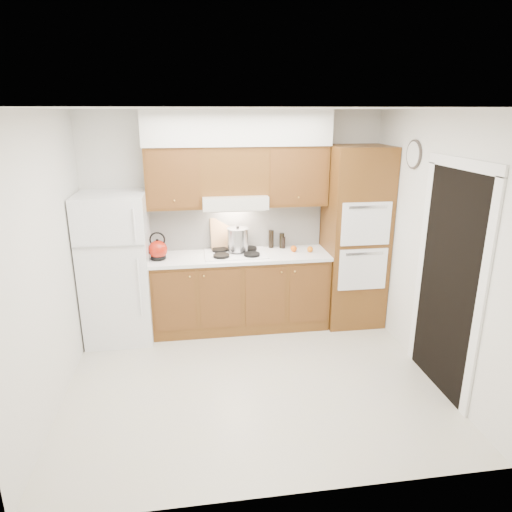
% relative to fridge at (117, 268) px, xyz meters
% --- Properties ---
extents(floor, '(3.60, 3.60, 0.00)m').
position_rel_fridge_xyz_m(floor, '(1.41, -1.14, -0.86)').
color(floor, '#BBB4A4').
rests_on(floor, ground).
extents(ceiling, '(3.60, 3.60, 0.00)m').
position_rel_fridge_xyz_m(ceiling, '(1.41, -1.14, 1.74)').
color(ceiling, white).
rests_on(ceiling, wall_back).
extents(wall_back, '(3.60, 0.02, 2.60)m').
position_rel_fridge_xyz_m(wall_back, '(1.41, 0.36, 0.44)').
color(wall_back, silver).
rests_on(wall_back, floor).
extents(wall_left, '(0.02, 3.00, 2.60)m').
position_rel_fridge_xyz_m(wall_left, '(-0.40, -1.14, 0.44)').
color(wall_left, silver).
rests_on(wall_left, floor).
extents(wall_right, '(0.02, 3.00, 2.60)m').
position_rel_fridge_xyz_m(wall_right, '(3.21, -1.14, 0.44)').
color(wall_right, silver).
rests_on(wall_right, floor).
extents(fridge, '(0.75, 0.72, 1.72)m').
position_rel_fridge_xyz_m(fridge, '(0.00, 0.00, 0.00)').
color(fridge, white).
rests_on(fridge, floor).
extents(base_cabinets, '(2.11, 0.60, 0.90)m').
position_rel_fridge_xyz_m(base_cabinets, '(1.43, 0.06, -0.41)').
color(base_cabinets, brown).
rests_on(base_cabinets, floor).
extents(countertop, '(2.13, 0.62, 0.04)m').
position_rel_fridge_xyz_m(countertop, '(1.43, 0.05, 0.06)').
color(countertop, white).
rests_on(countertop, base_cabinets).
extents(backsplash, '(2.11, 0.03, 0.56)m').
position_rel_fridge_xyz_m(backsplash, '(1.43, 0.34, 0.36)').
color(backsplash, white).
rests_on(backsplash, countertop).
extents(oven_cabinet, '(0.70, 0.65, 2.20)m').
position_rel_fridge_xyz_m(oven_cabinet, '(2.85, 0.03, 0.24)').
color(oven_cabinet, brown).
rests_on(oven_cabinet, floor).
extents(upper_cab_left, '(0.63, 0.33, 0.70)m').
position_rel_fridge_xyz_m(upper_cab_left, '(0.69, 0.19, 0.99)').
color(upper_cab_left, brown).
rests_on(upper_cab_left, wall_back).
extents(upper_cab_right, '(0.73, 0.33, 0.70)m').
position_rel_fridge_xyz_m(upper_cab_right, '(2.12, 0.19, 0.99)').
color(upper_cab_right, brown).
rests_on(upper_cab_right, wall_back).
extents(range_hood, '(0.75, 0.45, 0.15)m').
position_rel_fridge_xyz_m(range_hood, '(1.38, 0.13, 0.71)').
color(range_hood, silver).
rests_on(range_hood, wall_back).
extents(upper_cab_over_hood, '(0.75, 0.33, 0.55)m').
position_rel_fridge_xyz_m(upper_cab_over_hood, '(1.38, 0.19, 1.06)').
color(upper_cab_over_hood, brown).
rests_on(upper_cab_over_hood, range_hood).
extents(soffit, '(2.13, 0.36, 0.40)m').
position_rel_fridge_xyz_m(soffit, '(1.43, 0.18, 1.54)').
color(soffit, silver).
rests_on(soffit, wall_back).
extents(cooktop, '(0.74, 0.50, 0.01)m').
position_rel_fridge_xyz_m(cooktop, '(1.38, 0.07, 0.09)').
color(cooktop, white).
rests_on(cooktop, countertop).
extents(doorway, '(0.02, 0.90, 2.10)m').
position_rel_fridge_xyz_m(doorway, '(3.19, -1.49, 0.19)').
color(doorway, black).
rests_on(doorway, floor).
extents(wall_clock, '(0.02, 0.30, 0.30)m').
position_rel_fridge_xyz_m(wall_clock, '(3.19, -0.59, 1.29)').
color(wall_clock, '#3F3833').
rests_on(wall_clock, wall_right).
extents(kettle, '(0.27, 0.27, 0.22)m').
position_rel_fridge_xyz_m(kettle, '(0.47, -0.00, 0.20)').
color(kettle, '#9B190B').
rests_on(kettle, countertop).
extents(cutting_board, '(0.31, 0.14, 0.39)m').
position_rel_fridge_xyz_m(cutting_board, '(1.25, 0.31, 0.28)').
color(cutting_board, tan).
rests_on(cutting_board, countertop).
extents(stock_pot, '(0.32, 0.32, 0.26)m').
position_rel_fridge_xyz_m(stock_pot, '(1.42, 0.13, 0.24)').
color(stock_pot, '#B7B7BC').
rests_on(stock_pot, cooktop).
extents(condiment_a, '(0.07, 0.07, 0.22)m').
position_rel_fridge_xyz_m(condiment_a, '(1.85, 0.28, 0.19)').
color(condiment_a, black).
rests_on(condiment_a, countertop).
extents(condiment_b, '(0.07, 0.07, 0.19)m').
position_rel_fridge_xyz_m(condiment_b, '(1.98, 0.25, 0.18)').
color(condiment_b, black).
rests_on(condiment_b, countertop).
extents(condiment_c, '(0.07, 0.07, 0.15)m').
position_rel_fridge_xyz_m(condiment_c, '(2.00, 0.24, 0.15)').
color(condiment_c, black).
rests_on(condiment_c, countertop).
extents(orange_near, '(0.08, 0.08, 0.07)m').
position_rel_fridge_xyz_m(orange_near, '(2.28, 0.02, 0.12)').
color(orange_near, '#E3600B').
rests_on(orange_near, countertop).
extents(orange_far, '(0.08, 0.08, 0.08)m').
position_rel_fridge_xyz_m(orange_far, '(2.09, 0.06, 0.12)').
color(orange_far, '#E4580C').
rests_on(orange_far, countertop).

